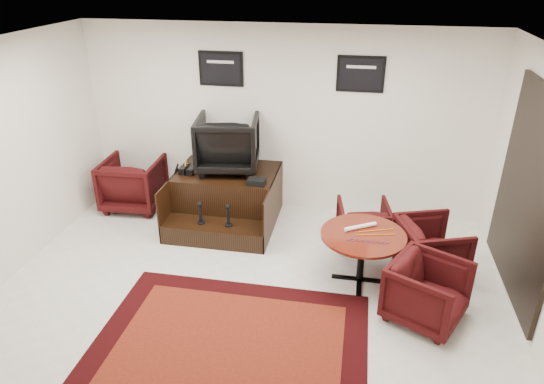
{
  "coord_description": "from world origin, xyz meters",
  "views": [
    {
      "loc": [
        1.12,
        -4.36,
        3.58
      ],
      "look_at": [
        0.15,
        0.9,
        1.0
      ],
      "focal_mm": 32.0,
      "sensor_mm": 36.0,
      "label": 1
    }
  ],
  "objects_px": {
    "shine_podium": "(227,198)",
    "table_chair_back": "(363,222)",
    "armchair_side": "(133,181)",
    "table_chair_window": "(431,245)",
    "table_chair_corner": "(428,289)",
    "shine_chair": "(228,141)",
    "meeting_table": "(363,240)"
  },
  "relations": [
    {
      "from": "armchair_side",
      "to": "table_chair_back",
      "type": "relative_size",
      "value": 1.29
    },
    {
      "from": "shine_podium",
      "to": "meeting_table",
      "type": "relative_size",
      "value": 1.51
    },
    {
      "from": "meeting_table",
      "to": "table_chair_back",
      "type": "height_order",
      "value": "table_chair_back"
    },
    {
      "from": "shine_podium",
      "to": "shine_chair",
      "type": "relative_size",
      "value": 1.71
    },
    {
      "from": "meeting_table",
      "to": "table_chair_window",
      "type": "height_order",
      "value": "table_chair_window"
    },
    {
      "from": "shine_chair",
      "to": "meeting_table",
      "type": "distance_m",
      "value": 2.51
    },
    {
      "from": "meeting_table",
      "to": "table_chair_window",
      "type": "bearing_deg",
      "value": 22.79
    },
    {
      "from": "table_chair_back",
      "to": "table_chair_window",
      "type": "distance_m",
      "value": 0.98
    },
    {
      "from": "shine_podium",
      "to": "shine_chair",
      "type": "bearing_deg",
      "value": 90.0
    },
    {
      "from": "table_chair_window",
      "to": "table_chair_corner",
      "type": "relative_size",
      "value": 1.0
    },
    {
      "from": "table_chair_back",
      "to": "armchair_side",
      "type": "bearing_deg",
      "value": -17.05
    },
    {
      "from": "shine_podium",
      "to": "meeting_table",
      "type": "xyz_separation_m",
      "value": [
        2.01,
        -1.22,
        0.22
      ]
    },
    {
      "from": "table_chair_back",
      "to": "table_chair_window",
      "type": "relative_size",
      "value": 0.89
    },
    {
      "from": "table_chair_back",
      "to": "table_chair_corner",
      "type": "bearing_deg",
      "value": 106.84
    },
    {
      "from": "armchair_side",
      "to": "table_chair_window",
      "type": "height_order",
      "value": "armchair_side"
    },
    {
      "from": "shine_chair",
      "to": "armchair_side",
      "type": "relative_size",
      "value": 1.01
    },
    {
      "from": "armchair_side",
      "to": "meeting_table",
      "type": "bearing_deg",
      "value": 156.46
    },
    {
      "from": "meeting_table",
      "to": "table_chair_window",
      "type": "relative_size",
      "value": 1.31
    },
    {
      "from": "armchair_side",
      "to": "shine_chair",
      "type": "bearing_deg",
      "value": 177.67
    },
    {
      "from": "shine_podium",
      "to": "armchair_side",
      "type": "distance_m",
      "value": 1.57
    },
    {
      "from": "table_chair_corner",
      "to": "table_chair_window",
      "type": "bearing_deg",
      "value": 19.18
    },
    {
      "from": "shine_podium",
      "to": "table_chair_back",
      "type": "relative_size",
      "value": 2.22
    },
    {
      "from": "shine_podium",
      "to": "shine_chair",
      "type": "distance_m",
      "value": 0.87
    },
    {
      "from": "table_chair_corner",
      "to": "shine_chair",
      "type": "bearing_deg",
      "value": 81.57
    },
    {
      "from": "meeting_table",
      "to": "shine_podium",
      "type": "bearing_deg",
      "value": 148.69
    },
    {
      "from": "armchair_side",
      "to": "table_chair_window",
      "type": "relative_size",
      "value": 1.15
    },
    {
      "from": "shine_podium",
      "to": "shine_chair",
      "type": "height_order",
      "value": "shine_chair"
    },
    {
      "from": "shine_podium",
      "to": "armchair_side",
      "type": "xyz_separation_m",
      "value": [
        -1.56,
        0.14,
        0.09
      ]
    },
    {
      "from": "meeting_table",
      "to": "table_chair_corner",
      "type": "xyz_separation_m",
      "value": [
        0.71,
        -0.58,
        -0.19
      ]
    },
    {
      "from": "table_chair_window",
      "to": "table_chair_corner",
      "type": "height_order",
      "value": "table_chair_window"
    },
    {
      "from": "table_chair_back",
      "to": "table_chair_corner",
      "type": "height_order",
      "value": "table_chair_corner"
    },
    {
      "from": "shine_chair",
      "to": "table_chair_corner",
      "type": "xyz_separation_m",
      "value": [
        2.72,
        -1.95,
        -0.83
      ]
    }
  ]
}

